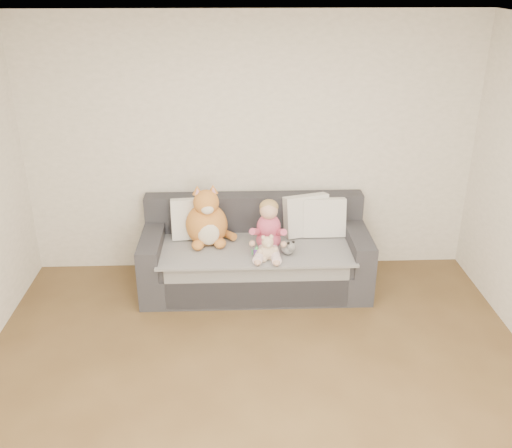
{
  "coord_description": "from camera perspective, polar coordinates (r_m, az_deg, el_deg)",
  "views": [
    {
      "loc": [
        -0.16,
        -2.97,
        2.94
      ],
      "look_at": [
        0.03,
        1.87,
        0.75
      ],
      "focal_mm": 40.0,
      "sensor_mm": 36.0,
      "label": 1
    }
  ],
  "objects": [
    {
      "name": "room_shell",
      "position": [
        3.77,
        0.44,
        -1.44
      ],
      "size": [
        5.0,
        5.0,
        5.0
      ],
      "color": "brown",
      "rests_on": "ground"
    },
    {
      "name": "teddy_bear",
      "position": [
        5.23,
        1.15,
        -2.58
      ],
      "size": [
        0.19,
        0.15,
        0.25
      ],
      "rotation": [
        0.0,
        0.0,
        0.19
      ],
      "color": "beige",
      "rests_on": "sofa"
    },
    {
      "name": "sippy_cup",
      "position": [
        5.3,
        0.07,
        -2.74
      ],
      "size": [
        0.1,
        0.06,
        0.11
      ],
      "rotation": [
        0.0,
        0.0,
        0.05
      ],
      "color": "#5E3899",
      "rests_on": "sofa"
    },
    {
      "name": "plush_cow",
      "position": [
        5.35,
        3.24,
        -2.4
      ],
      "size": [
        0.13,
        0.19,
        0.16
      ],
      "rotation": [
        0.0,
        0.0,
        0.38
      ],
      "color": "white",
      "rests_on": "sofa"
    },
    {
      "name": "cushion_right_front",
      "position": [
        5.7,
        6.81,
        0.67
      ],
      "size": [
        0.42,
        0.19,
        0.4
      ],
      "rotation": [
        0.0,
        0.0,
        0.01
      ],
      "color": "silver",
      "rests_on": "sofa"
    },
    {
      "name": "toddler",
      "position": [
        5.35,
        1.26,
        -0.61
      ],
      "size": [
        0.36,
        0.51,
        0.5
      ],
      "rotation": [
        0.0,
        0.0,
        -0.1
      ],
      "color": "#C64555",
      "rests_on": "sofa"
    },
    {
      "name": "cushion_left",
      "position": [
        5.65,
        -6.24,
        0.54
      ],
      "size": [
        0.45,
        0.23,
        0.41
      ],
      "rotation": [
        0.0,
        0.0,
        0.08
      ],
      "color": "silver",
      "rests_on": "sofa"
    },
    {
      "name": "plush_cat",
      "position": [
        5.51,
        -4.92,
        0.26
      ],
      "size": [
        0.5,
        0.46,
        0.62
      ],
      "rotation": [
        0.0,
        0.0,
        0.15
      ],
      "color": "#B67D28",
      "rests_on": "sofa"
    },
    {
      "name": "sofa",
      "position": [
        5.68,
        -0.07,
        -3.26
      ],
      "size": [
        2.2,
        0.94,
        0.85
      ],
      "color": "#28282D",
      "rests_on": "ground"
    },
    {
      "name": "cushion_right_back",
      "position": [
        5.7,
        5.06,
        0.87
      ],
      "size": [
        0.48,
        0.32,
        0.42
      ],
      "rotation": [
        0.0,
        0.0,
        0.28
      ],
      "color": "silver",
      "rests_on": "sofa"
    }
  ]
}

